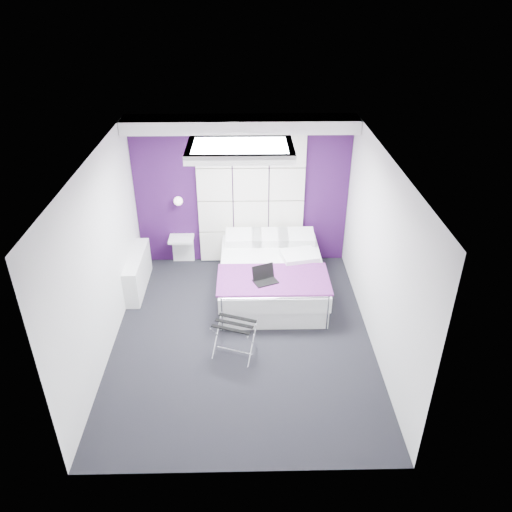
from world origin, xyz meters
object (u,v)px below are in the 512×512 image
(wall_lamp, at_px, (178,200))
(bed, at_px, (271,276))
(nightstand, at_px, (181,239))
(luggage_rack, at_px, (235,339))
(radiator, at_px, (138,272))
(laptop, at_px, (265,277))

(wall_lamp, distance_m, bed, 2.00)
(nightstand, bearing_deg, wall_lamp, 87.35)
(nightstand, relative_size, luggage_rack, 0.80)
(nightstand, xyz_separation_m, luggage_rack, (0.95, -2.38, -0.25))
(luggage_rack, bearing_deg, radiator, 153.68)
(bed, relative_size, luggage_rack, 3.79)
(radiator, bearing_deg, laptop, -19.19)
(radiator, bearing_deg, nightstand, 48.45)
(wall_lamp, distance_m, nightstand, 0.71)
(radiator, bearing_deg, luggage_rack, -46.34)
(nightstand, xyz_separation_m, laptop, (1.39, -1.43, 0.11))
(radiator, relative_size, nightstand, 2.85)
(bed, height_order, laptop, laptop)
(nightstand, bearing_deg, luggage_rack, -68.30)
(radiator, distance_m, bed, 2.16)
(luggage_rack, bearing_deg, bed, 89.41)
(luggage_rack, bearing_deg, wall_lamp, 131.36)
(laptop, bearing_deg, wall_lamp, 110.88)
(wall_lamp, xyz_separation_m, luggage_rack, (0.95, -2.42, -0.96))
(radiator, relative_size, luggage_rack, 2.27)
(wall_lamp, xyz_separation_m, bed, (1.51, -0.92, -0.92))
(wall_lamp, relative_size, luggage_rack, 0.28)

